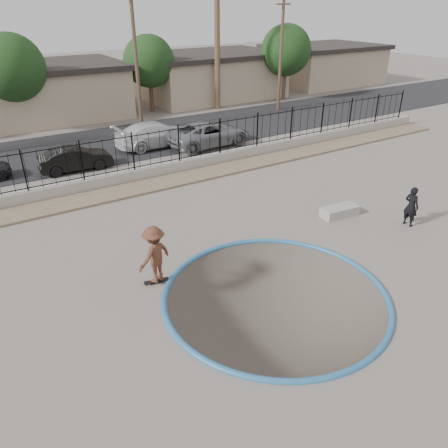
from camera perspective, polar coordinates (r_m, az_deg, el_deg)
ground at (r=24.41m, az=-12.70°, el=4.36°), size 120.00×120.00×2.20m
bowl_pit at (r=13.74m, az=6.70°, el=-9.29°), size 6.84×6.84×1.80m
coping_ring at (r=13.74m, az=6.70°, el=-9.29°), size 7.04×7.04×0.20m
rock_strip at (r=21.53m, az=-10.36°, el=4.78°), size 42.00×1.60×0.11m
retaining_wall at (r=22.40m, az=-11.51°, el=6.25°), size 42.00×0.45×0.60m
fence at (r=22.01m, az=-11.80°, el=9.17°), size 40.00×0.04×1.80m
street at (r=28.55m, az=-16.55°, el=9.66°), size 90.00×8.00×0.04m
house_center at (r=37.14m, az=-21.49°, el=15.98°), size 10.60×8.60×3.90m
house_east at (r=42.15m, az=-1.78°, el=18.90°), size 12.60×8.60×3.90m
house_east_far at (r=50.65m, az=12.85°, el=19.71°), size 11.60×8.60×3.90m
palm_right at (r=36.81m, az=-0.92°, el=26.06°), size 2.30×2.30×10.30m
utility_pole_mid at (r=30.70m, az=-11.46°, el=20.87°), size 1.70×0.24×9.50m
utility_pole_right at (r=36.83m, az=7.48°, el=21.76°), size 1.70×0.24×9.00m
street_tree_left at (r=32.92m, az=-26.04°, el=17.86°), size 4.32×4.32×6.36m
street_tree_mid at (r=36.55m, az=-9.78°, el=20.20°), size 3.96×3.96×5.83m
street_tree_right at (r=41.08m, az=8.11°, el=21.56°), size 4.32×4.32×6.36m
skater at (r=13.86m, az=-9.04°, el=-4.31°), size 1.41×1.11×1.92m
skateboard at (r=14.35m, az=-8.78°, el=-7.38°), size 0.84×0.37×0.07m
videographer at (r=18.87m, az=23.25°, el=2.13°), size 0.44×0.63×1.64m
concrete_ledge at (r=19.01m, az=14.84°, el=1.63°), size 1.67×0.87×0.40m
car_b at (r=24.55m, az=-18.84°, el=8.09°), size 3.82×1.49×1.24m
car_c at (r=27.57m, az=-8.83°, el=11.51°), size 5.15×2.16×1.49m
car_d at (r=27.40m, az=-2.02°, el=11.70°), size 5.45×2.78×1.47m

